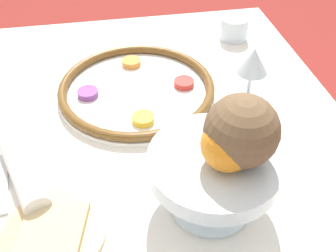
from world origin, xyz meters
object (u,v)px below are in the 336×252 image
coconut (242,131)px  bread_plate (54,231)px  seder_plate (137,89)px  cup_near (234,28)px  fruit_stand (214,169)px  orange_fruit (228,144)px  napkin_roll (24,172)px  wine_glass (253,63)px

coconut → bread_plate: (0.00, -0.29, -0.16)m
seder_plate → cup_near: 0.36m
seder_plate → fruit_stand: (0.33, 0.08, 0.07)m
orange_fruit → napkin_roll: bearing=-111.6°
orange_fruit → coconut: size_ratio=0.73×
napkin_roll → cup_near: (-0.43, 0.52, 0.01)m
cup_near → bread_plate: bearing=-40.2°
wine_glass → bread_plate: size_ratio=0.72×
fruit_stand → napkin_roll: 0.33m
cup_near → orange_fruit: bearing=-19.7°
seder_plate → bread_plate: size_ratio=2.13×
seder_plate → wine_glass: bearing=79.7°
coconut → bread_plate: bearing=-89.6°
orange_fruit → bread_plate: orange_fruit is taller
coconut → fruit_stand: bearing=-104.0°
seder_plate → coconut: size_ratio=3.24×
fruit_stand → seder_plate: bearing=-166.0°
bread_plate → fruit_stand: bearing=92.2°
fruit_stand → napkin_roll: (-0.11, -0.31, -0.07)m
seder_plate → napkin_roll: napkin_roll is taller
fruit_stand → bread_plate: (0.01, -0.26, -0.08)m
napkin_roll → cup_near: 0.67m
bread_plate → orange_fruit: bearing=88.6°
bread_plate → coconut: bearing=90.4°
orange_fruit → bread_plate: (-0.01, -0.27, -0.15)m
orange_fruit → coconut: 0.03m
fruit_stand → napkin_roll: size_ratio=1.12×
napkin_roll → coconut: bearing=70.8°
wine_glass → orange_fruit: bearing=-27.1°
fruit_stand → napkin_roll: bearing=-109.7°
napkin_roll → cup_near: size_ratio=2.42×
orange_fruit → cup_near: bearing=160.3°
seder_plate → napkin_roll: (0.22, -0.23, 0.01)m
wine_glass → orange_fruit: (0.30, -0.15, 0.07)m
seder_plate → wine_glass: wine_glass is taller
seder_plate → coconut: coconut is taller
coconut → cup_near: coconut is taller
orange_fruit → napkin_roll: orange_fruit is taller
napkin_roll → seder_plate: bearing=134.4°
wine_glass → orange_fruit: 0.35m
coconut → napkin_roll: bearing=-109.2°
seder_plate → bread_plate: 0.38m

